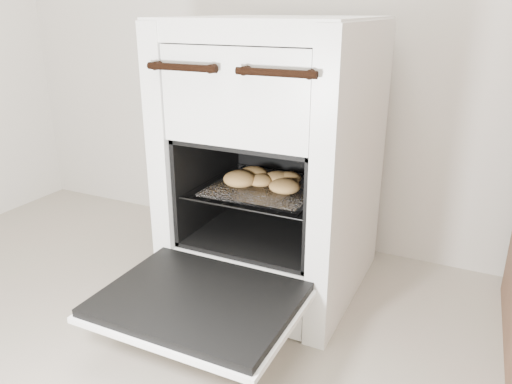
# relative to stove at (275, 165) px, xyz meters

# --- Properties ---
(stove) EXTENTS (0.53, 0.60, 0.82)m
(stove) POSITION_rel_stove_xyz_m (0.00, 0.00, 0.00)
(stove) COLOR white
(stove) RESTS_ON ground
(oven_door) EXTENTS (0.48, 0.37, 0.03)m
(oven_door) POSITION_rel_stove_xyz_m (0.00, -0.45, -0.22)
(oven_door) COLOR black
(oven_door) RESTS_ON stove
(oven_rack) EXTENTS (0.39, 0.37, 0.01)m
(oven_rack) POSITION_rel_stove_xyz_m (0.00, -0.06, -0.06)
(oven_rack) COLOR black
(oven_rack) RESTS_ON stove
(foil_sheet) EXTENTS (0.30, 0.27, 0.01)m
(foil_sheet) POSITION_rel_stove_xyz_m (0.00, -0.08, -0.05)
(foil_sheet) COLOR silver
(foil_sheet) RESTS_ON oven_rack
(baked_rolls) EXTENTS (0.27, 0.20, 0.05)m
(baked_rolls) POSITION_rel_stove_xyz_m (-0.02, -0.06, -0.03)
(baked_rolls) COLOR #B88A49
(baked_rolls) RESTS_ON foil_sheet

